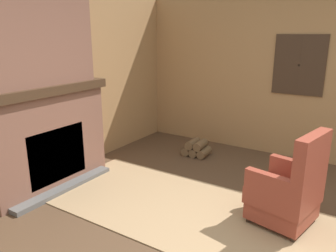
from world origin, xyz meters
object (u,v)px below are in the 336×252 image
Objects in this scene: decorative_plate_on_mantel at (45,74)px; oil_lamp_vase at (20,78)px; firewood_stack at (196,148)px; storage_case at (82,73)px; armchair at (288,192)px.

oil_lamp_vase is at bearing -86.84° from decorative_plate_on_mantel.
storage_case is at bearing -131.00° from firewood_stack.
decorative_plate_on_mantel reaches higher than armchair.
decorative_plate_on_mantel is at bearing 23.31° from armchair.
oil_lamp_vase reaches higher than firewood_stack.
armchair is 2.19m from firewood_stack.
armchair is 3.05m from storage_case.
armchair is at bearing 11.64° from decorative_plate_on_mantel.
oil_lamp_vase is at bearing 30.11° from armchair.
decorative_plate_on_mantel is (-0.02, -0.59, 0.05)m from storage_case.
firewood_stack is 2.08× the size of storage_case.
oil_lamp_vase is (-2.88, -0.96, 1.07)m from armchair.
firewood_stack is 2.85m from oil_lamp_vase.
oil_lamp_vase is at bearing -90.01° from storage_case.
firewood_stack is at bearing 58.61° from decorative_plate_on_mantel.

